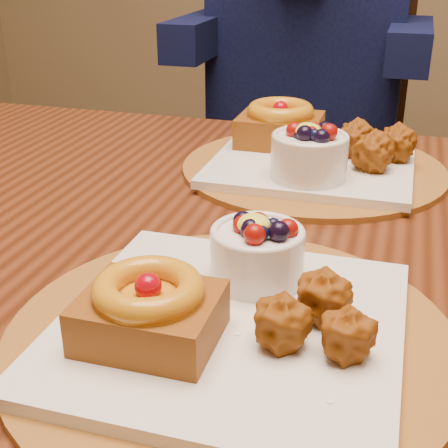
# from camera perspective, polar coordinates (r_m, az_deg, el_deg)

# --- Properties ---
(dining_table) EXTENTS (1.60, 0.90, 0.76)m
(dining_table) POSITION_cam_1_polar(r_m,az_deg,el_deg) (0.76, 5.14, -6.06)
(dining_table) COLOR #39180A
(dining_table) RESTS_ON ground
(place_setting_near) EXTENTS (0.38, 0.38, 0.08)m
(place_setting_near) POSITION_cam_1_polar(r_m,az_deg,el_deg) (0.53, 0.45, -8.06)
(place_setting_near) COLOR brown
(place_setting_near) RESTS_ON dining_table
(place_setting_far) EXTENTS (0.38, 0.38, 0.09)m
(place_setting_far) POSITION_cam_1_polar(r_m,az_deg,el_deg) (0.91, 7.93, 6.54)
(place_setting_far) COLOR brown
(place_setting_far) RESTS_ON dining_table
(chair_far) EXTENTS (0.59, 0.59, 0.97)m
(chair_far) POSITION_cam_1_polar(r_m,az_deg,el_deg) (1.59, 8.77, 5.04)
(chair_far) COLOR black
(chair_far) RESTS_ON ground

